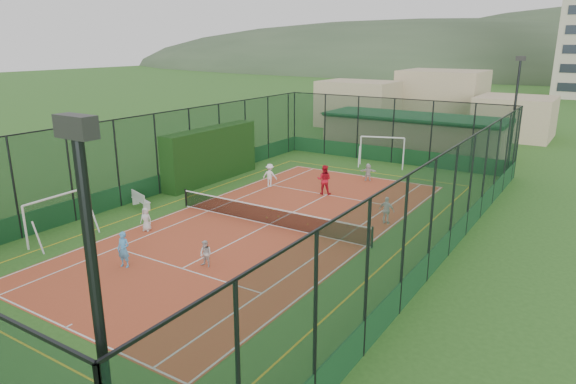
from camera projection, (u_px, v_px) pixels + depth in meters
name	position (u px, v px, depth m)	size (l,w,h in m)	color
ground	(269.00, 225.00, 26.65)	(300.00, 300.00, 0.00)	#2F5F20
court_slab	(269.00, 225.00, 26.65)	(11.17, 23.97, 0.01)	#B74628
tennis_net	(268.00, 215.00, 26.51)	(11.67, 0.12, 1.06)	black
perimeter_fence	(268.00, 178.00, 25.95)	(18.12, 34.12, 5.00)	black
floodlight_ne	(513.00, 119.00, 34.48)	(0.60, 0.26, 8.25)	black
clubhouse	(414.00, 133.00, 44.00)	(15.20, 7.20, 3.15)	tan
distant_hills	(564.00, 75.00, 147.97)	(200.00, 60.00, 24.00)	#384C33
hedge_left	(211.00, 155.00, 34.65)	(1.24, 8.25, 3.61)	black
white_bench	(141.00, 199.00, 29.29)	(1.74, 0.48, 0.98)	white
futsal_goal_near	(55.00, 218.00, 24.50)	(0.93, 3.22, 2.08)	white
futsal_goal_far	(382.00, 151.00, 39.21)	(3.37, 0.98, 2.17)	white
child_near_left	(146.00, 219.00, 25.64)	(0.59, 0.38, 1.21)	silver
child_near_mid	(124.00, 250.00, 21.45)	(0.57, 0.37, 1.55)	#53A9EC
child_near_right	(206.00, 254.00, 21.52)	(0.56, 0.44, 1.15)	silver
child_far_left	(270.00, 175.00, 33.48)	(0.98, 0.56, 1.52)	white
child_far_right	(387.00, 210.00, 26.60)	(0.85, 0.35, 1.45)	silver
child_far_back	(368.00, 172.00, 34.95)	(1.11, 0.35, 1.20)	silver
coach	(324.00, 180.00, 31.76)	(0.90, 0.70, 1.85)	red
tennis_balls	(291.00, 219.00, 27.43)	(3.79, 1.50, 0.07)	#CCE033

